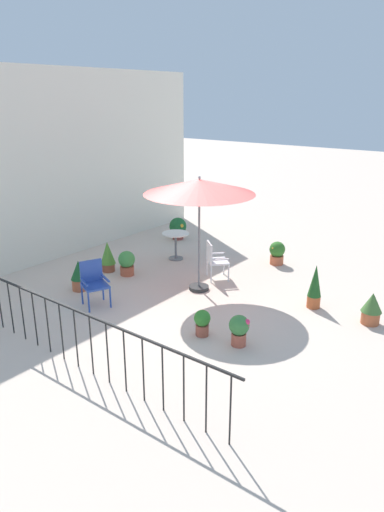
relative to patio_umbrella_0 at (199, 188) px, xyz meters
name	(u,v)px	position (x,y,z in m)	size (l,w,h in m)	color
ground_plane	(199,300)	(-0.46, -0.35, -2.28)	(60.00, 60.00, 0.00)	beige
villa_facade	(51,166)	(-0.46, 4.35, 0.10)	(10.38, 0.30, 4.76)	silver
terrace_railing	(75,328)	(-3.66, -0.35, -1.60)	(0.03, 6.11, 1.01)	black
patio_umbrella_0	(199,188)	(0.00, 0.00, 0.00)	(2.34, 2.34, 2.52)	#2D2D2D
cafe_table_0	(176,241)	(1.25, 1.70, -1.79)	(0.70, 0.70, 0.71)	white
patio_chair_0	(214,258)	(0.73, 0.10, -1.77)	(0.66, 0.66, 0.89)	white
patio_chair_1	(94,281)	(-1.93, 1.22, -1.75)	(0.63, 0.63, 0.93)	#2948A2
potted_plant_0	(127,262)	(-0.35, 1.89, -1.96)	(0.40, 0.40, 0.60)	#AE5339
potted_plant_1	(372,308)	(0.67, -3.54, -1.95)	(0.38, 0.38, 0.62)	#B05A36
potted_plant_2	(79,275)	(-1.63, 2.07, -1.93)	(0.37, 0.37, 0.68)	#B6603E
potted_plant_3	(178,227)	(2.67, 2.78, -1.92)	(0.51, 0.51, 0.65)	brown
potted_plant_4	(239,329)	(-1.53, -2.01, -1.96)	(0.35, 0.36, 0.56)	#AF5541
potted_plant_5	(277,252)	(2.53, -0.58, -1.97)	(0.40, 0.40, 0.59)	#C1613E
potted_plant_6	(108,256)	(-0.45, 2.43, -1.89)	(0.37, 0.37, 0.75)	brown
potted_plant_7	(315,286)	(0.68, -2.40, -1.82)	(0.27, 0.27, 0.92)	#BE5A30
potted_plant_8	(202,322)	(-1.63, -1.30, -2.01)	(0.30, 0.30, 0.49)	#9A4E3C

